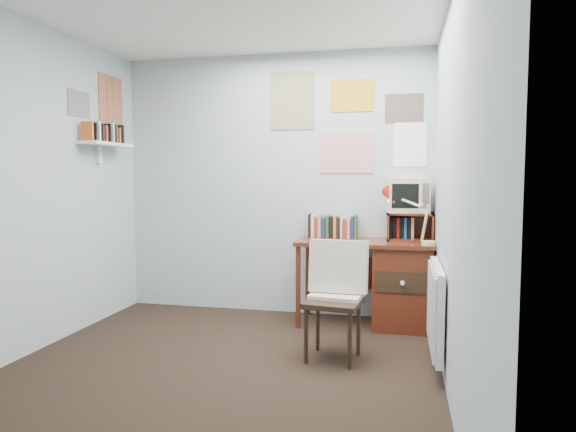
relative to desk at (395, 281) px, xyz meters
name	(u,v)px	position (x,y,z in m)	size (l,w,h in m)	color
ground	(210,379)	(-1.17, -1.48, -0.41)	(3.50, 3.50, 0.00)	black
back_wall	(274,185)	(-1.17, 0.27, 0.84)	(3.00, 0.02, 2.50)	#A4B5BB
left_wall	(7,188)	(-2.67, -1.48, 0.84)	(0.02, 3.50, 2.50)	#A4B5BB
right_wall	(453,191)	(0.33, -1.48, 0.84)	(0.02, 3.50, 2.50)	#A4B5BB
desk	(395,281)	(0.00, 0.00, 0.00)	(1.20, 0.55, 0.76)	#4F1F12
desk_chair	(333,303)	(-0.43, -0.94, 0.01)	(0.43, 0.41, 0.84)	black
desk_lamp	(429,219)	(0.27, -0.19, 0.57)	(0.31, 0.26, 0.44)	red
tv_riser	(410,226)	(0.12, 0.11, 0.48)	(0.40, 0.30, 0.25)	#4F1F12
crt_tv	(407,194)	(0.09, 0.13, 0.77)	(0.35, 0.32, 0.33)	beige
book_row	(341,226)	(-0.51, 0.18, 0.46)	(0.60, 0.14, 0.22)	#4F1F12
radiator	(436,308)	(0.29, -0.93, 0.01)	(0.09, 0.80, 0.60)	white
wall_shelf	(106,144)	(-2.57, -0.38, 1.21)	(0.20, 0.62, 0.24)	white
posters_back	(347,121)	(-0.47, 0.26, 1.44)	(1.20, 0.01, 0.90)	white
posters_left	(96,102)	(-2.67, -0.38, 1.59)	(0.01, 0.70, 0.60)	white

